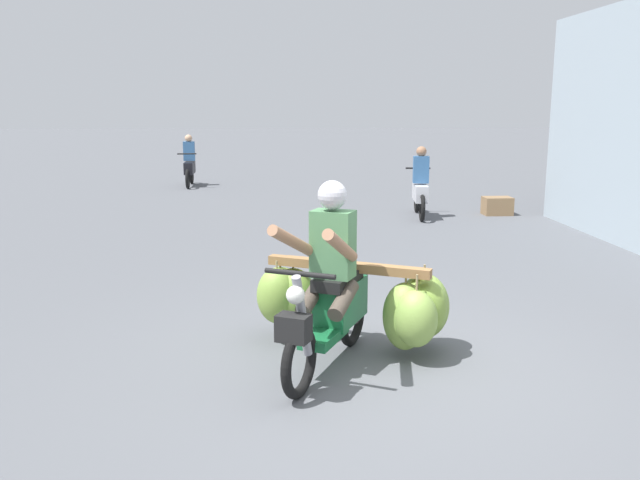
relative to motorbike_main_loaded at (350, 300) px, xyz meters
The scene contains 5 objects.
ground_plane 0.73m from the motorbike_main_loaded, 65.40° to the right, with size 120.00×120.00×0.00m, color #56595E.
motorbike_main_loaded is the anchor object (origin of this frame).
motorbike_distant_ahead_left 13.12m from the motorbike_main_loaded, 103.07° to the left, with size 0.50×1.62×1.40m.
motorbike_distant_ahead_right 7.52m from the motorbike_main_loaded, 72.96° to the left, with size 0.50×1.62×1.40m.
produce_crate 8.35m from the motorbike_main_loaded, 62.56° to the left, with size 0.56×0.40×0.36m, color olive.
Camera 1 is at (-0.88, -5.05, 2.17)m, focal length 37.09 mm.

